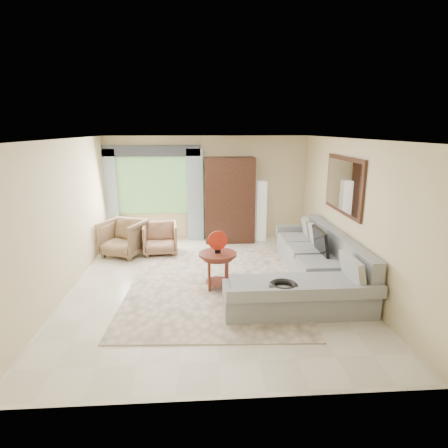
{
  "coord_description": "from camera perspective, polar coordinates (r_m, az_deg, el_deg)",
  "views": [
    {
      "loc": [
        -0.2,
        -6.35,
        2.76
      ],
      "look_at": [
        0.25,
        0.35,
        1.05
      ],
      "focal_mm": 30.0,
      "sensor_mm": 36.0,
      "label": 1
    }
  ],
  "objects": [
    {
      "name": "area_rug",
      "position": [
        6.94,
        -1.48,
        -9.07
      ],
      "size": [
        3.21,
        4.15,
        0.02
      ],
      "primitive_type": "cube",
      "rotation": [
        0.0,
        0.0,
        -0.05
      ],
      "color": "beige",
      "rests_on": "ground"
    },
    {
      "name": "valance",
      "position": [
        9.33,
        -11.13,
        10.91
      ],
      "size": [
        2.4,
        0.12,
        0.26
      ],
      "primitive_type": "cube",
      "color": "#1E232D",
      "rests_on": "wall_back"
    },
    {
      "name": "armchair_left",
      "position": [
        8.64,
        -15.07,
        -2.06
      ],
      "size": [
        1.12,
        1.14,
        0.8
      ],
      "primitive_type": "imported",
      "rotation": [
        0.0,
        0.0,
        -0.39
      ],
      "color": "olive",
      "rests_on": "ground"
    },
    {
      "name": "red_disc",
      "position": [
        6.46,
        -0.97,
        -2.51
      ],
      "size": [
        0.34,
        0.04,
        0.34
      ],
      "primitive_type": "cylinder",
      "rotation": [
        1.57,
        0.0,
        0.05
      ],
      "color": "#B12211",
      "rests_on": "coffee_table"
    },
    {
      "name": "curtain_left",
      "position": [
        9.62,
        -17.05,
        4.04
      ],
      "size": [
        0.4,
        0.08,
        2.3
      ],
      "primitive_type": "cube",
      "color": "#9EB7CC",
      "rests_on": "ground"
    },
    {
      "name": "armoire",
      "position": [
        9.26,
        0.87,
        3.65
      ],
      "size": [
        1.2,
        0.55,
        2.1
      ],
      "primitive_type": "cube",
      "color": "black",
      "rests_on": "ground"
    },
    {
      "name": "ground",
      "position": [
        6.93,
        -1.89,
        -9.21
      ],
      "size": [
        6.0,
        6.0,
        0.0
      ],
      "primitive_type": "plane",
      "color": "silver",
      "rests_on": "ground"
    },
    {
      "name": "window",
      "position": [
        9.49,
        -10.83,
        5.8
      ],
      "size": [
        1.8,
        0.04,
        1.4
      ],
      "primitive_type": "cube",
      "color": "#669E59",
      "rests_on": "wall_back"
    },
    {
      "name": "armchair_right",
      "position": [
        8.6,
        -9.7,
        -2.19
      ],
      "size": [
        0.81,
        0.83,
        0.7
      ],
      "primitive_type": "imported",
      "rotation": [
        0.0,
        0.0,
        0.09
      ],
      "color": "#946850",
      "rests_on": "ground"
    },
    {
      "name": "tv_screen",
      "position": [
        7.23,
        14.48,
        -2.58
      ],
      "size": [
        0.14,
        0.74,
        0.48
      ],
      "primitive_type": "cube",
      "rotation": [
        0.0,
        -0.17,
        0.0
      ],
      "color": "black",
      "rests_on": "sectional_sofa"
    },
    {
      "name": "floor_lamp",
      "position": [
        9.47,
        5.66,
        1.98
      ],
      "size": [
        0.24,
        0.24,
        1.5
      ],
      "primitive_type": "cube",
      "color": "silver",
      "rests_on": "ground"
    },
    {
      "name": "potted_plant",
      "position": [
        9.51,
        -13.86,
        -1.24
      ],
      "size": [
        0.57,
        0.52,
        0.56
      ],
      "primitive_type": "imported",
      "rotation": [
        0.0,
        0.0,
        0.17
      ],
      "color": "#999999",
      "rests_on": "ground"
    },
    {
      "name": "coffee_table",
      "position": [
        6.64,
        -0.95,
        -7.01
      ],
      "size": [
        0.66,
        0.66,
        0.66
      ],
      "rotation": [
        0.0,
        0.0,
        -0.13
      ],
      "color": "#4E1F14",
      "rests_on": "ground"
    },
    {
      "name": "curtain_right",
      "position": [
        9.37,
        -4.42,
        4.36
      ],
      "size": [
        0.4,
        0.08,
        2.3
      ],
      "primitive_type": "cube",
      "color": "#9EB7CC",
      "rests_on": "ground"
    },
    {
      "name": "sectional_sofa",
      "position": [
        6.94,
        13.14,
        -7.02
      ],
      "size": [
        2.3,
        3.46,
        0.9
      ],
      "color": "gray",
      "rests_on": "ground"
    },
    {
      "name": "wall_mirror",
      "position": [
        7.28,
        17.75,
        5.64
      ],
      "size": [
        0.05,
        1.7,
        1.05
      ],
      "color": "black",
      "rests_on": "wall_right"
    },
    {
      "name": "garden_hose",
      "position": [
        5.58,
        9.03,
        -9.3
      ],
      "size": [
        0.43,
        0.43,
        0.09
      ],
      "primitive_type": "torus",
      "color": "black",
      "rests_on": "sectional_sofa"
    }
  ]
}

